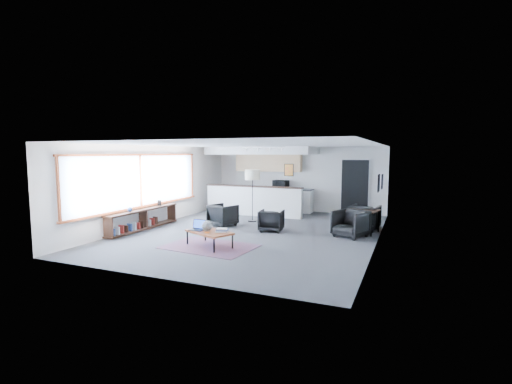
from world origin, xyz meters
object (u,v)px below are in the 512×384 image
at_px(coffee_table, 209,232).
at_px(dining_table, 363,212).
at_px(armchair_right, 271,219).
at_px(dining_chair_near, 350,224).
at_px(laptop, 198,227).
at_px(microwave, 281,183).
at_px(book_stack, 222,230).
at_px(floor_lamp, 252,177).
at_px(armchair_left, 223,214).
at_px(dining_chair_far, 365,218).
at_px(ceramic_pot, 207,226).

relative_size(coffee_table, dining_table, 1.45).
height_order(armchair_right, dining_chair_near, same).
xyz_separation_m(laptop, microwave, (0.11, 6.18, 0.66)).
bearing_deg(dining_table, microwave, 140.17).
bearing_deg(dining_chair_near, dining_table, 94.76).
relative_size(book_stack, floor_lamp, 0.21).
bearing_deg(coffee_table, armchair_left, 134.40).
xyz_separation_m(laptop, floor_lamp, (-0.03, 3.61, 1.08)).
xyz_separation_m(armchair_left, microwave, (0.72, 3.67, 0.74)).
distance_m(armchair_left, floor_lamp, 1.70).
distance_m(laptop, book_stack, 0.70).
bearing_deg(coffee_table, laptop, -162.06).
relative_size(dining_table, dining_chair_far, 1.34).
xyz_separation_m(ceramic_pot, armchair_left, (-0.91, 2.57, -0.15)).
distance_m(floor_lamp, dining_table, 3.88).
bearing_deg(laptop, book_stack, 2.50).
bearing_deg(armchair_left, laptop, 120.58).
height_order(armchair_left, armchair_right, armchair_left).
relative_size(coffee_table, dining_chair_far, 1.93).
relative_size(book_stack, dining_table, 0.38).
bearing_deg(armchair_right, floor_lamp, -54.88).
distance_m(coffee_table, ceramic_pot, 0.17).
relative_size(floor_lamp, dining_table, 1.86).
xyz_separation_m(ceramic_pot, book_stack, (0.40, 0.06, -0.09)).
height_order(ceramic_pot, dining_table, dining_table).
xyz_separation_m(ceramic_pot, floor_lamp, (-0.34, 3.66, 1.02)).
bearing_deg(book_stack, microwave, 95.46).
bearing_deg(dining_table, ceramic_pot, -136.57).
height_order(coffee_table, floor_lamp, floor_lamp).
bearing_deg(armchair_right, book_stack, 71.78).
distance_m(dining_table, dining_chair_far, 0.59).
height_order(ceramic_pot, dining_chair_near, dining_chair_near).
bearing_deg(floor_lamp, dining_chair_near, -18.13).
relative_size(armchair_left, floor_lamp, 0.44).
relative_size(ceramic_pot, armchair_left, 0.34).
distance_m(dining_chair_near, microwave, 5.06).
relative_size(laptop, book_stack, 0.99).
relative_size(armchair_right, dining_chair_far, 0.99).
distance_m(book_stack, dining_chair_far, 4.77).
bearing_deg(book_stack, armchair_left, 117.50).
relative_size(laptop, dining_chair_near, 0.51).
xyz_separation_m(coffee_table, laptop, (-0.35, 0.04, 0.10)).
xyz_separation_m(armchair_right, dining_table, (2.58, 0.83, 0.27)).
bearing_deg(ceramic_pot, laptop, 169.75).
relative_size(armchair_left, dining_chair_near, 1.09).
bearing_deg(floor_lamp, dining_chair_far, 1.34).
bearing_deg(dining_chair_far, ceramic_pot, 55.86).
height_order(book_stack, microwave, microwave).
height_order(coffee_table, dining_chair_near, dining_chair_near).
height_order(coffee_table, laptop, laptop).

